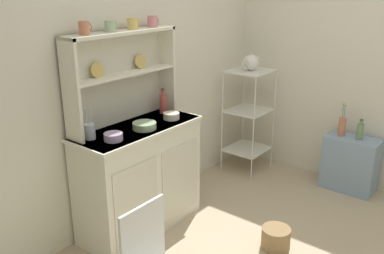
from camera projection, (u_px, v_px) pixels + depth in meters
name	position (u px, v px, depth m)	size (l,w,h in m)	color
wall_back	(136.00, 66.00, 3.40)	(3.84, 0.05, 2.50)	silver
hutch_cabinet	(140.00, 177.00, 3.32)	(1.04, 0.45, 0.86)	silver
hutch_shelf_unit	(120.00, 71.00, 3.14)	(0.97, 0.18, 0.71)	silver
bakers_rack	(249.00, 110.00, 4.30)	(0.43, 0.39, 1.06)	silver
side_shelf_blue	(350.00, 164.00, 3.99)	(0.28, 0.48, 0.52)	#849EBC
floor_basket	(276.00, 238.00, 3.15)	(0.22, 0.22, 0.16)	#93754C
cup_terracotta_0	(84.00, 28.00, 2.77)	(0.08, 0.07, 0.09)	#C67556
cup_sage_1	(110.00, 26.00, 2.93)	(0.09, 0.08, 0.08)	#9EB78E
cup_gold_2	(133.00, 24.00, 3.09)	(0.09, 0.08, 0.08)	#DBB760
cup_rose_3	(152.00, 21.00, 3.25)	(0.09, 0.08, 0.09)	#D17A84
bowl_mixing_large	(113.00, 137.00, 2.90)	(0.13, 0.13, 0.05)	#B79ECC
bowl_floral_medium	(144.00, 126.00, 3.13)	(0.18, 0.18, 0.05)	#9EB78E
bowl_cream_small	(171.00, 116.00, 3.35)	(0.13, 0.13, 0.05)	silver
jam_bottle	(163.00, 103.00, 3.49)	(0.06, 0.06, 0.21)	#B74C47
utensil_jar	(90.00, 131.00, 2.92)	(0.08, 0.08, 0.23)	#B2B7C6
porcelain_teapot	(251.00, 62.00, 4.14)	(0.25, 0.16, 0.18)	white
flower_vase	(342.00, 125.00, 3.94)	(0.07, 0.07, 0.32)	#C67556
oil_bottle	(360.00, 131.00, 3.85)	(0.06, 0.06, 0.19)	#6B8C60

